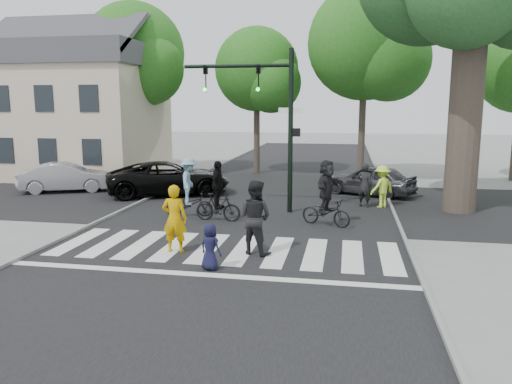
# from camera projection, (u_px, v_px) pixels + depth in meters

# --- Properties ---
(ground) EXTENTS (120.00, 120.00, 0.00)m
(ground) POSITION_uv_depth(u_px,v_px,m) (216.00, 260.00, 13.03)
(ground) COLOR gray
(ground) RESTS_ON ground
(road_stem) EXTENTS (10.00, 70.00, 0.01)m
(road_stem) POSITION_uv_depth(u_px,v_px,m) (252.00, 218.00, 17.87)
(road_stem) COLOR black
(road_stem) RESTS_ON ground
(road_cross) EXTENTS (70.00, 10.00, 0.01)m
(road_cross) POSITION_uv_depth(u_px,v_px,m) (266.00, 202.00, 20.78)
(road_cross) COLOR black
(road_cross) RESTS_ON ground
(curb_left) EXTENTS (0.10, 70.00, 0.10)m
(curb_left) POSITION_uv_depth(u_px,v_px,m) (121.00, 211.00, 18.77)
(curb_left) COLOR gray
(curb_left) RESTS_ON ground
(curb_right) EXTENTS (0.10, 70.00, 0.10)m
(curb_right) POSITION_uv_depth(u_px,v_px,m) (398.00, 222.00, 16.96)
(curb_right) COLOR gray
(curb_right) RESTS_ON ground
(crosswalk) EXTENTS (10.00, 3.85, 0.01)m
(crosswalk) POSITION_uv_depth(u_px,v_px,m) (223.00, 252.00, 13.67)
(crosswalk) COLOR silver
(crosswalk) RESTS_ON ground
(traffic_signal) EXTENTS (4.45, 0.29, 6.00)m
(traffic_signal) POSITION_uv_depth(u_px,v_px,m) (268.00, 107.00, 18.30)
(traffic_signal) COLOR black
(traffic_signal) RESTS_ON ground
(bg_tree_0) EXTENTS (5.46, 5.20, 8.97)m
(bg_tree_0) POSITION_uv_depth(u_px,v_px,m) (62.00, 68.00, 29.92)
(bg_tree_0) COLOR brown
(bg_tree_0) RESTS_ON ground
(bg_tree_1) EXTENTS (6.09, 5.80, 9.80)m
(bg_tree_1) POSITION_uv_depth(u_px,v_px,m) (137.00, 57.00, 28.43)
(bg_tree_1) COLOR brown
(bg_tree_1) RESTS_ON ground
(bg_tree_2) EXTENTS (5.04, 4.80, 8.40)m
(bg_tree_2) POSITION_uv_depth(u_px,v_px,m) (260.00, 73.00, 28.44)
(bg_tree_2) COLOR brown
(bg_tree_2) RESTS_ON ground
(bg_tree_3) EXTENTS (6.30, 6.00, 10.20)m
(bg_tree_3) POSITION_uv_depth(u_px,v_px,m) (371.00, 47.00, 25.85)
(bg_tree_3) COLOR brown
(bg_tree_3) RESTS_ON ground
(house) EXTENTS (8.40, 8.10, 8.82)m
(house) POSITION_uv_depth(u_px,v_px,m) (82.00, 108.00, 27.97)
(house) COLOR beige
(house) RESTS_ON ground
(pedestrian_woman) EXTENTS (0.70, 0.47, 1.88)m
(pedestrian_woman) POSITION_uv_depth(u_px,v_px,m) (175.00, 219.00, 13.57)
(pedestrian_woman) COLOR #CF9804
(pedestrian_woman) RESTS_ON ground
(pedestrian_child) EXTENTS (0.67, 0.56, 1.16)m
(pedestrian_child) POSITION_uv_depth(u_px,v_px,m) (210.00, 247.00, 12.15)
(pedestrian_child) COLOR black
(pedestrian_child) RESTS_ON ground
(pedestrian_adult) EXTENTS (1.19, 1.07, 2.03)m
(pedestrian_adult) POSITION_uv_depth(u_px,v_px,m) (255.00, 217.00, 13.41)
(pedestrian_adult) COLOR black
(pedestrian_adult) RESTS_ON ground
(cyclist_left) EXTENTS (1.77, 1.19, 2.14)m
(cyclist_left) POSITION_uv_depth(u_px,v_px,m) (189.00, 191.00, 17.94)
(cyclist_left) COLOR black
(cyclist_left) RESTS_ON ground
(cyclist_mid) EXTENTS (1.63, 1.00, 2.10)m
(cyclist_mid) POSITION_uv_depth(u_px,v_px,m) (218.00, 197.00, 17.25)
(cyclist_mid) COLOR black
(cyclist_mid) RESTS_ON ground
(cyclist_right) EXTENTS (1.84, 1.70, 2.21)m
(cyclist_right) POSITION_uv_depth(u_px,v_px,m) (326.00, 197.00, 16.56)
(cyclist_right) COLOR black
(cyclist_right) RESTS_ON ground
(car_suv) EXTENTS (5.96, 4.50, 1.50)m
(car_suv) POSITION_uv_depth(u_px,v_px,m) (169.00, 178.00, 22.31)
(car_suv) COLOR black
(car_suv) RESTS_ON ground
(car_silver) EXTENTS (4.35, 2.97, 1.36)m
(car_silver) POSITION_uv_depth(u_px,v_px,m) (66.00, 177.00, 23.13)
(car_silver) COLOR #A2A2A7
(car_silver) RESTS_ON ground
(car_grey) EXTENTS (4.32, 3.15, 1.37)m
(car_grey) POSITION_uv_depth(u_px,v_px,m) (370.00, 180.00, 22.26)
(car_grey) COLOR #303035
(car_grey) RESTS_ON ground
(bystander_hivis) EXTENTS (1.22, 1.17, 1.67)m
(bystander_hivis) POSITION_uv_depth(u_px,v_px,m) (382.00, 187.00, 19.54)
(bystander_hivis) COLOR #CFFF3E
(bystander_hivis) RESTS_ON ground
(bystander_dark) EXTENTS (0.76, 0.65, 1.75)m
(bystander_dark) POSITION_uv_depth(u_px,v_px,m) (365.00, 185.00, 19.63)
(bystander_dark) COLOR black
(bystander_dark) RESTS_ON ground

